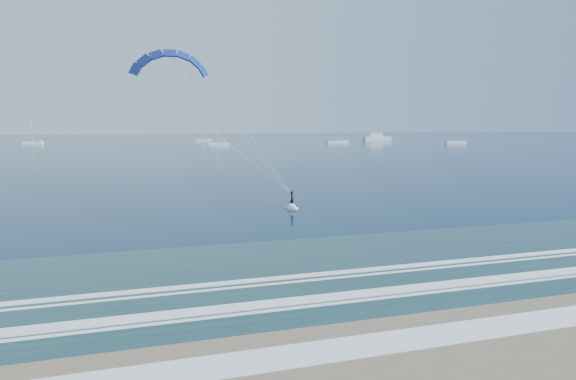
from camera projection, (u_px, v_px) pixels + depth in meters
The scene contains 8 objects.
ground at pixel (375, 341), 21.51m from camera, with size 900.00×900.00×0.00m, color #073044.
kitesurfer_rig at pixel (234, 127), 50.16m from camera, with size 18.43×5.74×16.82m.
motor_yacht at pixel (377, 138), 269.26m from camera, with size 15.18×4.05×6.25m.
sailboat_2 at pixel (33, 143), 226.65m from camera, with size 8.13×2.40×11.05m.
sailboat_3 at pixel (217, 144), 212.56m from camera, with size 7.93×2.40×11.12m.
sailboat_4 at pixel (203, 140), 260.74m from camera, with size 7.67×2.40×10.58m.
sailboat_5 at pixel (337, 142), 237.17m from camera, with size 10.09×2.40×13.58m.
sailboat_6 at pixel (455, 142), 232.06m from camera, with size 10.09×2.40×13.48m.
Camera 1 is at (-9.68, -18.46, 9.05)m, focal length 32.00 mm.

